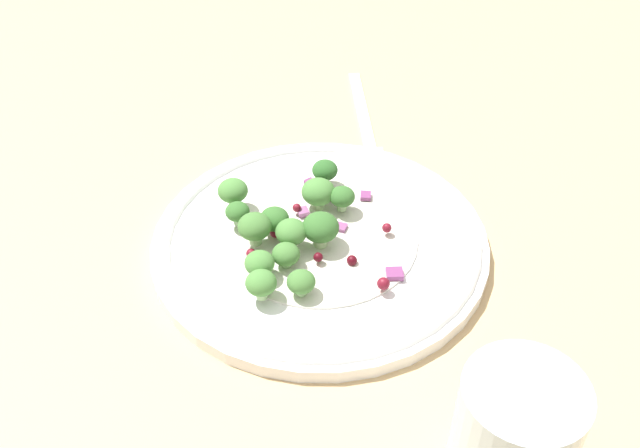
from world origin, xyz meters
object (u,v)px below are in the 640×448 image
(plate, at_px, (320,241))
(broccoli_floret_2, at_px, (318,192))
(water_glass, at_px, (514,434))
(broccoli_floret_1, at_px, (274,220))
(fork, at_px, (365,123))
(broccoli_floret_0, at_px, (291,233))

(plate, height_order, broccoli_floret_2, broccoli_floret_2)
(plate, bearing_deg, water_glass, 113.66)
(broccoli_floret_1, bearing_deg, broccoli_floret_2, -141.80)
(fork, bearing_deg, water_glass, 94.47)
(plate, xyz_separation_m, water_glass, (-0.10, 0.22, 0.03))
(plate, xyz_separation_m, broccoli_floret_1, (0.04, -0.01, 0.02))
(fork, bearing_deg, broccoli_floret_0, 66.05)
(broccoli_floret_0, xyz_separation_m, broccoli_floret_2, (-0.03, -0.05, -0.00))
(broccoli_floret_1, xyz_separation_m, fork, (-0.10, -0.18, -0.03))
(fork, bearing_deg, broccoli_floret_2, 67.22)
(broccoli_floret_2, relative_size, water_glass, 0.34)
(broccoli_floret_0, height_order, broccoli_floret_1, broccoli_floret_0)
(broccoli_floret_1, xyz_separation_m, broccoli_floret_2, (-0.04, -0.03, 0.00))
(broccoli_floret_2, relative_size, fork, 0.16)
(broccoli_floret_1, relative_size, broccoli_floret_2, 0.85)
(water_glass, bearing_deg, broccoli_floret_0, -59.66)
(broccoli_floret_0, relative_size, fork, 0.14)
(broccoli_floret_1, bearing_deg, plate, 169.05)
(plate, relative_size, broccoli_floret_1, 11.32)
(broccoli_floret_2, height_order, water_glass, water_glass)
(plate, distance_m, broccoli_floret_2, 0.04)
(broccoli_floret_1, relative_size, fork, 0.13)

